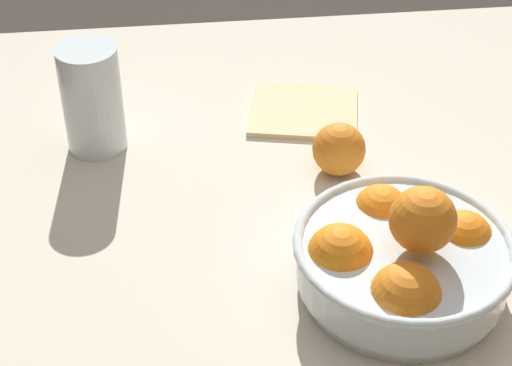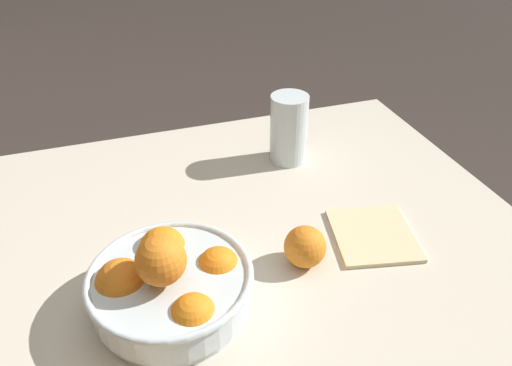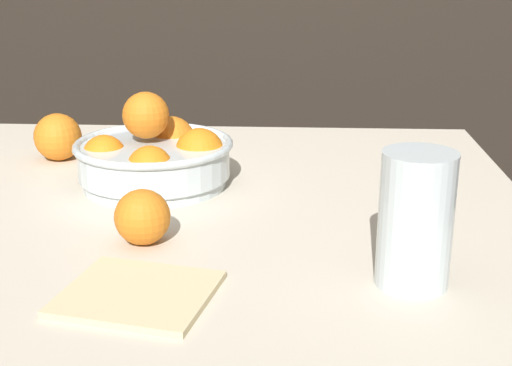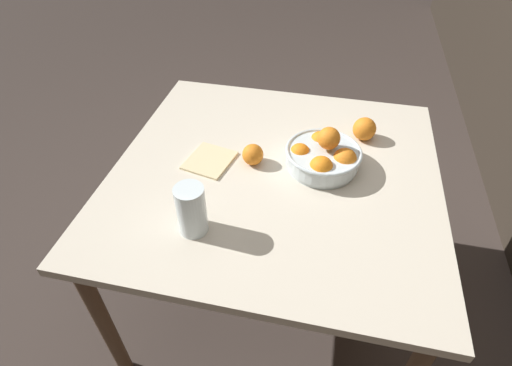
{
  "view_description": "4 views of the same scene",
  "coord_description": "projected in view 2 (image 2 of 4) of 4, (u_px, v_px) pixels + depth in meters",
  "views": [
    {
      "loc": [
        0.19,
        0.83,
        1.4
      ],
      "look_at": [
        0.1,
        0.01,
        0.76
      ],
      "focal_mm": 60.0,
      "sensor_mm": 36.0,
      "label": 1
    },
    {
      "loc": [
        -0.59,
        0.19,
        1.29
      ],
      "look_at": [
        0.15,
        -0.05,
        0.76
      ],
      "focal_mm": 35.0,
      "sensor_mm": 36.0,
      "label": 2
    },
    {
      "loc": [
        0.16,
        -0.91,
        1.07
      ],
      "look_at": [
        0.12,
        -0.0,
        0.76
      ],
      "focal_mm": 50.0,
      "sensor_mm": 36.0,
      "label": 3
    },
    {
      "loc": [
        1.0,
        0.15,
        1.56
      ],
      "look_at": [
        0.16,
        -0.03,
        0.78
      ],
      "focal_mm": 28.0,
      "sensor_mm": 36.0,
      "label": 4
    }
  ],
  "objects": [
    {
      "name": "orange_loose_near_bowl",
      "position": [
        305.0,
        247.0,
        0.83
      ],
      "size": [
        0.07,
        0.07,
        0.07
      ],
      "primitive_type": "sphere",
      "color": "orange",
      "rests_on": "dining_table"
    },
    {
      "name": "dining_table",
      "position": [
        255.0,
        294.0,
        0.89
      ],
      "size": [
        1.04,
        1.07,
        0.7
      ],
      "color": "beige",
      "rests_on": "ground_plane"
    },
    {
      "name": "juice_glass",
      "position": [
        289.0,
        133.0,
        1.09
      ],
      "size": [
        0.08,
        0.08,
        0.15
      ],
      "color": "#F4A314",
      "rests_on": "dining_table"
    },
    {
      "name": "napkin",
      "position": [
        374.0,
        236.0,
        0.9
      ],
      "size": [
        0.18,
        0.17,
        0.01
      ],
      "primitive_type": "cube",
      "rotation": [
        0.0,
        0.0,
        -0.21
      ],
      "color": "beige",
      "rests_on": "dining_table"
    },
    {
      "name": "fruit_bowl",
      "position": [
        170.0,
        284.0,
        0.75
      ],
      "size": [
        0.25,
        0.25,
        0.15
      ],
      "color": "silver",
      "rests_on": "dining_table"
    }
  ]
}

